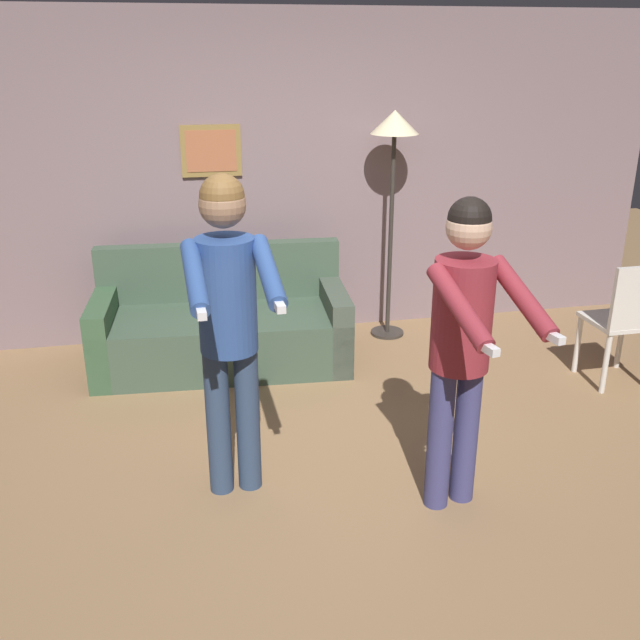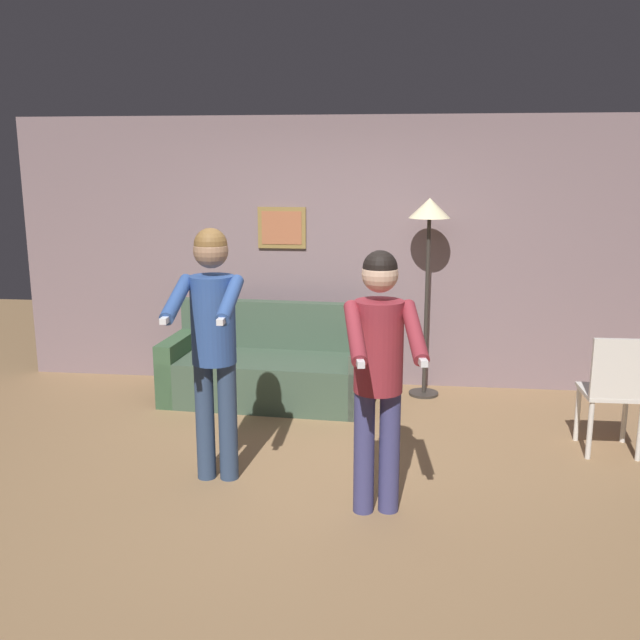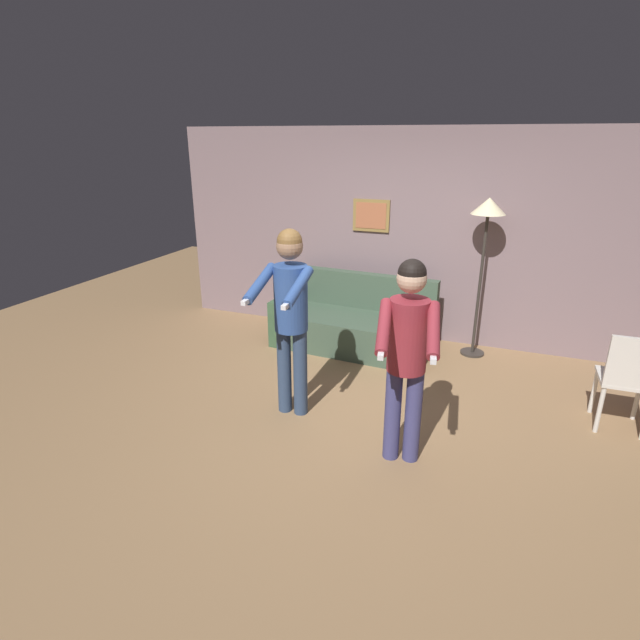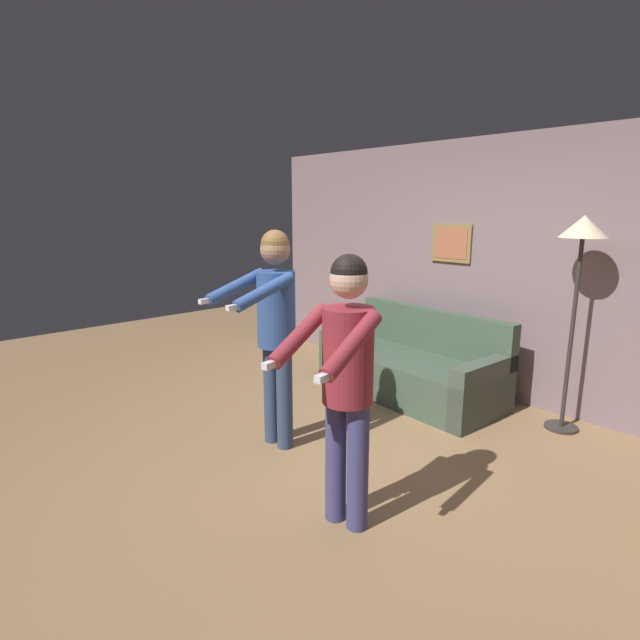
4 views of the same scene
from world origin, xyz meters
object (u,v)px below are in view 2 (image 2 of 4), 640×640
at_px(couch, 271,370).
at_px(torchiere_lamp, 429,228).
at_px(person_standing_right, 379,360).
at_px(person_standing_left, 213,330).
at_px(dining_chair_distant, 615,388).

relative_size(couch, torchiere_lamp, 1.05).
xyz_separation_m(couch, person_standing_right, (1.06, -2.09, 0.72)).
relative_size(person_standing_left, dining_chair_distant, 1.88).
height_order(person_standing_left, person_standing_right, person_standing_left).
distance_m(torchiere_lamp, person_standing_right, 2.48).
xyz_separation_m(torchiere_lamp, person_standing_right, (-0.36, -2.39, -0.59)).
bearing_deg(person_standing_right, couch, 116.89).
relative_size(torchiere_lamp, person_standing_right, 1.11).
distance_m(couch, torchiere_lamp, 1.95).
distance_m(torchiere_lamp, dining_chair_distant, 2.14).
bearing_deg(torchiere_lamp, person_standing_left, -126.09).
bearing_deg(person_standing_right, torchiere_lamp, 81.44).
xyz_separation_m(torchiere_lamp, person_standing_left, (-1.48, -2.03, -0.52)).
height_order(couch, torchiere_lamp, torchiere_lamp).
distance_m(couch, dining_chair_distant, 2.96).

